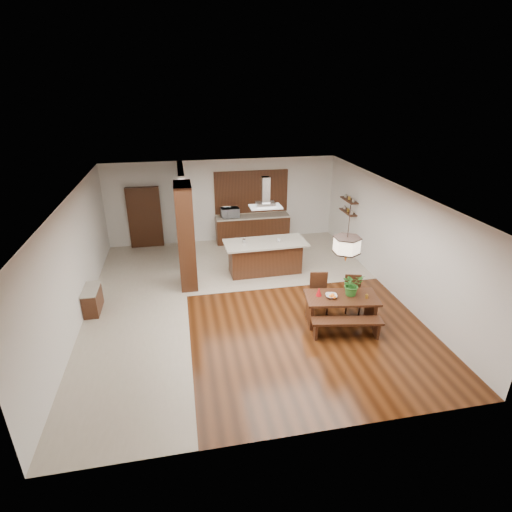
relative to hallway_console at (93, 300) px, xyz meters
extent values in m
plane|color=#341809|center=(3.81, -0.20, -0.32)|extent=(9.00, 9.00, 0.00)
cube|color=white|center=(3.81, -0.20, 2.58)|extent=(8.00, 9.00, 0.04)
cube|color=silver|center=(3.81, 4.30, 1.14)|extent=(8.00, 0.04, 2.90)
cube|color=silver|center=(3.81, -4.70, 1.14)|extent=(8.00, 0.04, 2.90)
cube|color=silver|center=(-0.19, -0.20, 1.14)|extent=(0.04, 9.00, 2.90)
cube|color=silver|center=(7.81, -0.20, 1.14)|extent=(0.04, 9.00, 2.90)
cube|color=beige|center=(1.06, -0.20, -0.31)|extent=(2.50, 9.00, 0.01)
cube|color=beige|center=(5.06, 2.30, -0.31)|extent=(5.50, 4.00, 0.01)
cube|color=#3B1A0E|center=(3.81, -0.20, 2.57)|extent=(8.00, 9.00, 0.02)
cube|color=black|center=(2.41, 1.00, 1.14)|extent=(0.45, 1.00, 2.90)
cube|color=silver|center=(2.41, 3.10, 1.14)|extent=(0.18, 2.40, 2.90)
cube|color=black|center=(0.00, 0.00, 0.00)|extent=(0.37, 0.88, 0.63)
cube|color=black|center=(1.11, 4.20, 0.74)|extent=(1.10, 0.20, 2.10)
cube|color=black|center=(4.81, 4.00, 0.13)|extent=(2.60, 0.60, 0.90)
cube|color=#B4AD9D|center=(4.81, 4.00, 0.61)|extent=(2.60, 0.62, 0.05)
cube|color=olive|center=(4.81, 4.26, 1.44)|extent=(2.60, 0.08, 1.50)
cube|color=black|center=(7.68, 2.40, 1.08)|extent=(0.26, 0.90, 0.04)
cube|color=black|center=(7.68, 2.40, 1.49)|extent=(0.26, 0.90, 0.04)
cube|color=black|center=(5.86, -1.67, 0.36)|extent=(1.79, 1.09, 0.06)
cube|color=black|center=(5.15, -1.55, 0.01)|extent=(0.18, 0.67, 0.64)
cube|color=black|center=(6.58, -1.78, 0.01)|extent=(0.18, 0.67, 0.64)
imported|color=#2C6F25|center=(6.11, -1.62, 0.66)|extent=(0.55, 0.49, 0.54)
imported|color=beige|center=(5.61, -1.65, 0.42)|extent=(0.32, 0.32, 0.07)
cone|color=#B90D13|center=(5.35, -1.52, 0.49)|extent=(0.14, 0.14, 0.21)
cylinder|color=gold|center=(6.40, -1.85, 0.43)|extent=(0.08, 0.08, 0.09)
cube|color=black|center=(4.69, 1.38, 0.16)|extent=(2.11, 0.84, 0.94)
cube|color=#B4AD9D|center=(4.69, 1.32, 0.65)|extent=(2.44, 1.11, 0.05)
imported|color=white|center=(5.07, 1.26, 0.73)|extent=(0.14, 0.14, 0.09)
imported|color=#B1B3B8|center=(4.00, 3.99, 0.80)|extent=(0.65, 0.47, 0.34)
camera|label=1|loc=(2.33, -9.27, 4.98)|focal=28.00mm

